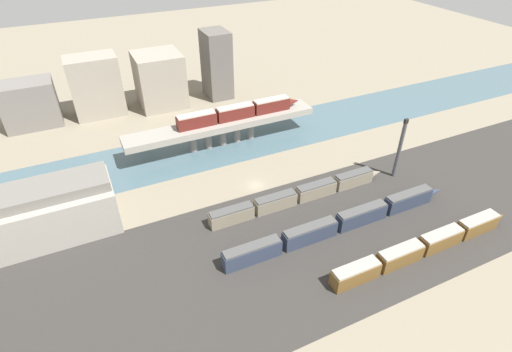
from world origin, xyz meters
The scene contains 14 objects.
ground_plane centered at (0.00, 0.00, 0.00)m, with size 400.00×400.00×0.00m, color gray.
railbed_yard centered at (0.00, -24.00, 0.00)m, with size 280.00×42.00×0.01m, color #33302D.
river_water centered at (0.00, 23.46, 0.00)m, with size 320.00×23.21×0.01m, color #47606B.
bridge centered at (0.00, 23.46, 6.32)m, with size 58.13×7.75×7.85m.
train_on_bridge centered at (5.74, 23.46, 9.80)m, with size 39.36×3.14×3.99m.
train_yard_near centered at (22.15, -37.01, 1.93)m, with size 47.31×3.01×3.93m.
train_yard_mid centered at (10.22, -23.58, 2.06)m, with size 58.83×2.69×4.19m.
train_yard_far centered at (7.28, -10.53, 1.83)m, with size 48.71×2.72×3.74m.
warehouse_building centered at (-47.29, 3.10, 6.06)m, with size 25.60×13.46×12.74m.
signal_tower centered at (35.76, -11.94, 8.39)m, with size 1.00×0.99×17.10m.
city_block_far_left centered at (-51.43, 61.71, 7.38)m, with size 16.67×11.09×14.77m, color slate.
city_block_left centered at (-30.51, 61.11, 10.09)m, with size 16.18×10.59×20.19m, color gray.
city_block_center centered at (-9.32, 59.54, 9.30)m, with size 15.72×15.56×18.61m, color gray.
city_block_right centered at (11.75, 58.49, 12.00)m, with size 8.61×11.65×24.00m, color #605B56.
Camera 1 is at (-35.82, -76.38, 62.31)m, focal length 28.00 mm.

